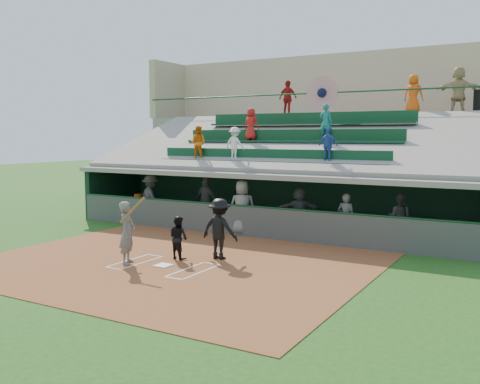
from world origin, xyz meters
The scene contains 22 objects.
ground centered at (0.00, 0.00, 0.00)m, with size 100.00×100.00×0.00m, color #1E4B15.
dirt_slab centered at (0.00, 0.50, 0.01)m, with size 11.00×9.00×0.02m, color brown.
home_plate centered at (0.00, 0.00, 0.04)m, with size 0.43×0.43×0.03m, color white.
batters_box_chalk centered at (0.00, 0.00, 0.02)m, with size 2.65×1.85×0.01m.
dugout_floor centered at (0.00, 6.75, 0.02)m, with size 16.00×3.50×0.04m, color gray.
concourse_slab centered at (0.00, 13.50, 2.30)m, with size 20.00×3.00×4.60m, color gray.
grandstand centered at (-0.01, 10.51, 2.26)m, with size 20.40×10.40×7.80m.
batter_at_plate centered at (-1.05, -0.26, 0.92)m, with size 0.96×0.80×1.95m.
catcher centered at (-0.16, 0.93, 0.65)m, with size 0.62×0.48×1.27m, color black.
home_umpire centered at (0.90, 1.54, 0.91)m, with size 1.15×0.66×1.79m, color black.
dugout_bench centered at (0.01, 7.90, 0.25)m, with size 13.76×0.41×0.41m, color olive.
white_table centered at (-6.17, 6.15, 0.41)m, with size 0.84×0.63×0.74m, color silver.
water_cooler centered at (-6.10, 6.10, 0.95)m, with size 0.35×0.35×0.35m, color #E65D0D.
dugout_player_a centered at (-5.36, 6.04, 1.01)m, with size 1.26×0.72×1.95m, color #52544F.
dugout_player_b centered at (-2.89, 6.58, 0.99)m, with size 1.12×0.47×1.91m, color #5E615B.
dugout_player_c centered at (-0.41, 5.21, 1.04)m, with size 0.97×0.63×1.99m, color #5E605B.
dugout_player_d centered at (1.23, 6.64, 0.89)m, with size 1.58×0.50×1.71m, color #61645F.
dugout_player_e centered at (3.35, 5.69, 0.87)m, with size 0.61×0.40×1.66m, color #595B56.
dugout_player_f centered at (4.84, 6.95, 0.84)m, with size 0.78×0.61×1.61m, color #5D5F59.
concourse_staff_a centered at (-2.01, 12.58, 5.46)m, with size 1.01×0.42×1.73m, color #A21712.
concourse_staff_b centered at (3.94, 12.76, 5.45)m, with size 0.83×0.54×1.71m, color #E64F0D.
concourse_staff_c centered at (5.78, 12.75, 5.57)m, with size 1.79×0.57×1.93m, color tan.
Camera 1 is at (9.11, -11.62, 3.66)m, focal length 40.00 mm.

